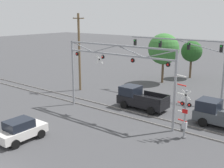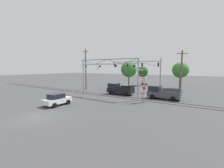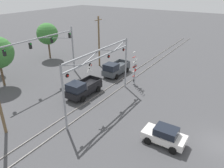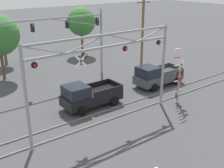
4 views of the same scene
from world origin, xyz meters
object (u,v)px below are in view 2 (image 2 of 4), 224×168
(sedan_waiting, at_px, (57,99))
(background_tree_beyond_span, at_px, (180,70))
(utility_pole_right, at_px, (181,73))
(background_tree_far_left_verge, at_px, (129,69))
(crossing_signal_mast, at_px, (144,90))
(pickup_truck_following, at_px, (162,93))
(background_tree_far_right_verge, at_px, (143,72))
(traffic_signal_span, at_px, (146,68))
(utility_pole_left, at_px, (86,69))
(pickup_truck_lead, at_px, (119,89))
(crossing_gantry, at_px, (107,70))

(sedan_waiting, bearing_deg, background_tree_beyond_span, 66.70)
(utility_pole_right, distance_m, background_tree_far_left_verge, 15.38)
(crossing_signal_mast, xyz_separation_m, utility_pole_right, (3.82, 8.79, 2.42))
(pickup_truck_following, height_order, background_tree_far_right_verge, background_tree_far_right_verge)
(traffic_signal_span, xyz_separation_m, utility_pole_left, (-12.77, -5.43, -0.17))
(background_tree_beyond_span, relative_size, background_tree_far_right_verge, 1.17)
(utility_pole_right, bearing_deg, background_tree_beyond_span, 98.90)
(pickup_truck_following, distance_m, sedan_waiting, 16.64)
(background_tree_far_left_verge, bearing_deg, background_tree_beyond_span, 17.96)
(pickup_truck_lead, distance_m, pickup_truck_following, 8.18)
(sedan_waiting, bearing_deg, background_tree_far_right_verge, 87.13)
(traffic_signal_span, bearing_deg, utility_pole_left, -156.96)
(sedan_waiting, bearing_deg, crossing_gantry, 73.74)
(background_tree_far_left_verge, bearing_deg, sedan_waiting, -88.94)
(crossing_signal_mast, xyz_separation_m, pickup_truck_following, (1.64, 4.17, -0.87))
(traffic_signal_span, xyz_separation_m, pickup_truck_lead, (-2.88, -6.84, -4.05))
(crossing_gantry, height_order, background_tree_far_right_verge, crossing_gantry)
(crossing_gantry, relative_size, pickup_truck_lead, 2.31)
(background_tree_beyond_span, xyz_separation_m, background_tree_far_right_verge, (-10.35, 1.35, -0.59))
(crossing_signal_mast, relative_size, utility_pole_left, 0.52)
(traffic_signal_span, xyz_separation_m, sedan_waiting, (-5.97, -18.86, -4.25))
(crossing_signal_mast, bearing_deg, pickup_truck_following, 68.49)
(crossing_signal_mast, bearing_deg, traffic_signal_span, 108.70)
(traffic_signal_span, bearing_deg, crossing_signal_mast, -71.30)
(crossing_signal_mast, bearing_deg, background_tree_far_right_verge, 111.58)
(utility_pole_left, height_order, background_tree_far_left_verge, utility_pole_left)
(utility_pole_right, height_order, background_tree_far_right_verge, utility_pole_right)
(pickup_truck_following, relative_size, utility_pole_right, 0.62)
(background_tree_far_left_verge, bearing_deg, crossing_gantry, -78.43)
(background_tree_far_left_verge, bearing_deg, utility_pole_left, -122.43)
(utility_pole_right, distance_m, background_tree_beyond_span, 10.69)
(utility_pole_left, bearing_deg, background_tree_far_right_verge, 61.74)
(pickup_truck_following, height_order, utility_pole_right, utility_pole_right)
(crossing_signal_mast, height_order, pickup_truck_lead, crossing_signal_mast)
(background_tree_beyond_span, bearing_deg, sedan_waiting, -113.30)
(pickup_truck_following, relative_size, sedan_waiting, 1.37)
(sedan_waiting, distance_m, background_tree_far_right_verge, 28.97)
(background_tree_beyond_span, distance_m, background_tree_far_right_verge, 10.46)
(sedan_waiting, relative_size, utility_pole_right, 0.45)
(background_tree_far_right_verge, bearing_deg, sedan_waiting, -92.87)
(crossing_gantry, relative_size, traffic_signal_span, 0.99)
(crossing_signal_mast, distance_m, pickup_truck_lead, 7.69)
(pickup_truck_lead, xyz_separation_m, background_tree_beyond_span, (8.71, 15.38, 3.60))
(utility_pole_right, relative_size, background_tree_beyond_span, 1.27)
(crossing_gantry, height_order, utility_pole_left, utility_pole_left)
(crossing_gantry, distance_m, traffic_signal_span, 10.63)
(sedan_waiting, distance_m, utility_pole_right, 21.84)
(sedan_waiting, relative_size, utility_pole_left, 0.40)
(traffic_signal_span, height_order, background_tree_beyond_span, traffic_signal_span)
(pickup_truck_following, bearing_deg, crossing_signal_mast, -111.51)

